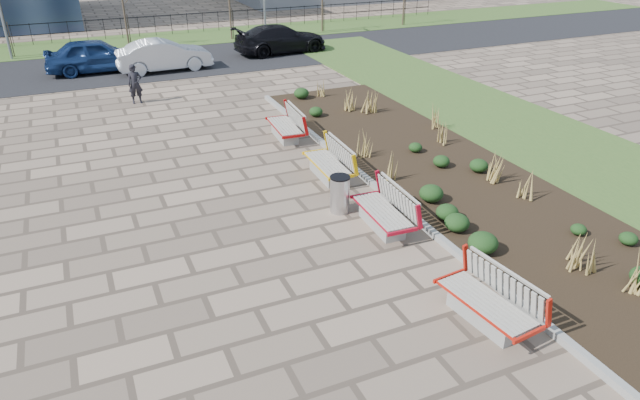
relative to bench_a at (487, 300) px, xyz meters
name	(u,v)px	position (x,y,z in m)	size (l,w,h in m)	color
ground	(311,323)	(-3.00, 1.27, -0.50)	(120.00, 120.00, 0.00)	#87715D
planting_bed	(438,169)	(3.25, 6.27, -0.45)	(4.50, 18.00, 0.10)	black
planting_curb	(369,181)	(0.92, 6.27, -0.42)	(0.16, 18.00, 0.15)	gray
grass_verge_near	(559,146)	(8.00, 6.27, -0.48)	(5.00, 38.00, 0.04)	#33511E
grass_verge_far	(126,43)	(-3.00, 29.27, -0.48)	(80.00, 5.00, 0.04)	#33511E
road	(141,65)	(-3.00, 23.27, -0.49)	(80.00, 7.00, 0.02)	black
bench_a	(487,300)	(0.00, 0.00, 0.00)	(0.90, 2.10, 1.00)	red
bench_b	(382,209)	(0.00, 3.94, 0.00)	(0.90, 2.10, 1.00)	#B20B22
bench_c	(327,161)	(0.00, 7.16, 0.00)	(0.90, 2.10, 1.00)	yellow
bench_d	(284,124)	(0.00, 10.68, 0.00)	(0.90, 2.10, 1.00)	#A30A0B
litter_bin	(340,194)	(-0.58, 5.11, -0.02)	(0.50, 0.50, 0.97)	#B2B2B7
pedestrian	(135,84)	(-4.04, 16.83, 0.28)	(0.57, 0.37, 1.56)	black
car_blue	(96,55)	(-5.05, 22.70, 0.31)	(1.87, 4.64, 1.58)	navy
car_silver	(164,55)	(-2.06, 21.65, 0.26)	(1.56, 4.46, 1.47)	silver
car_black	(281,39)	(4.46, 23.13, 0.26)	(2.07, 5.09, 1.48)	black
tree_b	(3,18)	(-9.00, 27.77, 1.54)	(1.40, 1.40, 4.00)	#4C3D2D
tree_c	(124,11)	(-3.00, 27.77, 1.54)	(1.40, 1.40, 4.00)	#4C3D2D
tree_d	(229,4)	(3.00, 27.77, 1.54)	(1.40, 1.40, 4.00)	#4C3D2D
railing_fence	(121,28)	(-3.00, 30.77, 0.14)	(44.00, 0.10, 1.20)	black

